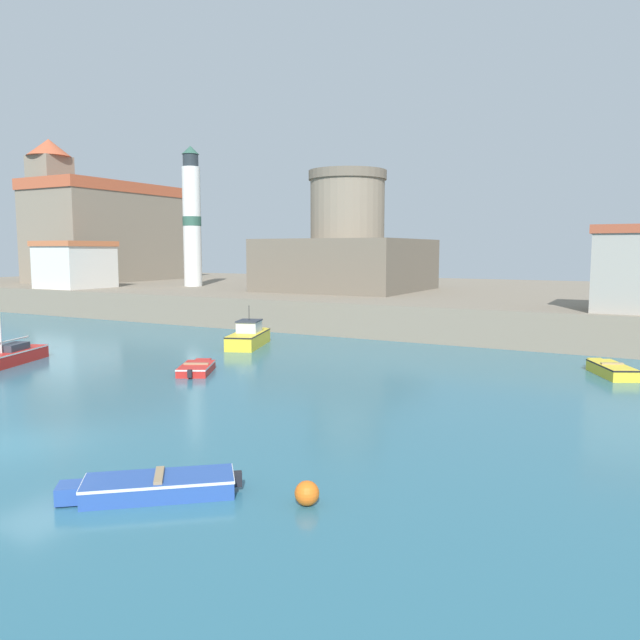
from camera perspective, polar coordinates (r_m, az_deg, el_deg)
The scene contains 12 objects.
ground_plane at distance 21.45m, azimuth -24.54°, elevation -10.17°, with size 200.00×200.00×0.00m, color #2D667A.
quay_seawall at distance 60.07m, azimuth 12.41°, elevation 1.75°, with size 120.00×40.00×2.33m, color gray.
sailboat_red_0 at distance 35.96m, azimuth -26.80°, elevation -3.03°, with size 3.15×5.98×5.31m.
dinghy_red_1 at distance 30.86m, azimuth -11.20°, elevation -4.31°, with size 2.52×3.43×0.49m.
dinghy_blue_2 at distance 16.05m, azimuth -14.89°, elevation -14.42°, with size 3.80×3.38×0.55m.
motorboat_yellow_3 at distance 38.76m, azimuth -6.50°, elevation -1.51°, with size 3.16×5.54×2.50m.
dinghy_yellow_4 at distance 32.59m, azimuth 25.04°, elevation -4.09°, with size 2.49×3.67×0.63m.
mooring_buoy at distance 15.03m, azimuth -1.20°, elevation -15.55°, with size 0.58×0.58×0.58m, color orange.
church at distance 77.62m, azimuth -19.41°, elevation 7.86°, with size 13.30×17.65×16.35m.
fortress at distance 56.02m, azimuth 2.50°, elevation 6.24°, with size 12.87×12.87×10.51m.
lighthouse at distance 63.19m, azimuth -11.63°, elevation 9.05°, with size 1.82×1.82×13.61m.
harbor_shed_near_wharf at distance 63.53m, azimuth -21.47°, elevation 4.76°, with size 5.48×5.95×4.41m.
Camera 1 is at (16.63, -12.20, 5.91)m, focal length 35.00 mm.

